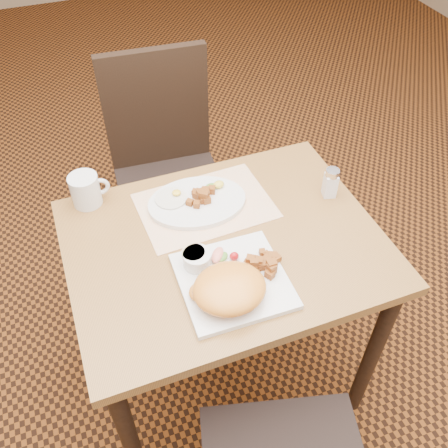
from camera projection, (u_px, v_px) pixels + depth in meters
ground at (225, 370)px, 1.97m from camera, size 8.00×8.00×0.00m
table at (225, 265)px, 1.52m from camera, size 0.90×0.70×0.75m
chair_far at (166, 162)px, 2.04m from camera, size 0.45×0.46×0.97m
placemat at (205, 206)px, 1.54m from camera, size 0.41×0.30×0.00m
plate_square at (233, 281)px, 1.33m from camera, size 0.29×0.29×0.02m
plate_oval at (197, 202)px, 1.54m from camera, size 0.32×0.25×0.02m
hollandaise_mound at (229, 289)px, 1.26m from camera, size 0.19×0.17×0.07m
ramekin at (197, 259)px, 1.34m from camera, size 0.08×0.08×0.04m
garnish_sq at (222, 256)px, 1.37m from camera, size 0.08×0.07×0.03m
fried_egg at (172, 198)px, 1.54m from camera, size 0.10×0.10×0.02m
garnish_ov at (216, 185)px, 1.57m from camera, size 0.06×0.04×0.02m
salt_shaker at (331, 182)px, 1.54m from camera, size 0.05×0.05×0.10m
coffee_mug at (86, 190)px, 1.52m from camera, size 0.12×0.09×0.10m
home_fries_sq at (262, 264)px, 1.34m from camera, size 0.12×0.10×0.04m
home_fries_ov at (202, 195)px, 1.53m from camera, size 0.11×0.08×0.04m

